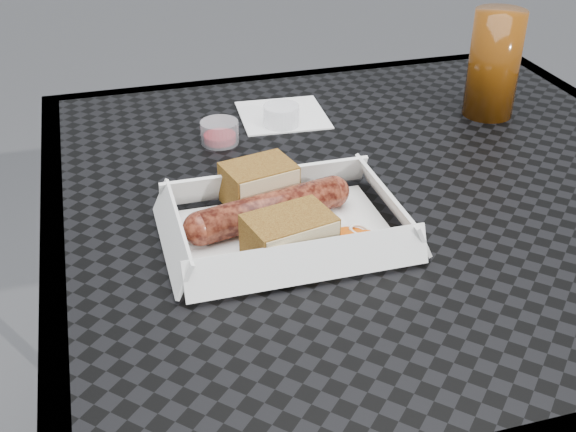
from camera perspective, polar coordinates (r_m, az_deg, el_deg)
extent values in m
cube|color=black|center=(0.87, 7.99, 2.12)|extent=(0.80, 0.80, 0.01)
cube|color=black|center=(1.20, 0.69, 10.51)|extent=(0.80, 0.03, 0.03)
cube|color=black|center=(0.82, -17.98, -2.09)|extent=(0.03, 0.80, 0.03)
cylinder|color=black|center=(1.31, -13.89, -7.06)|extent=(0.03, 0.03, 0.73)
cylinder|color=black|center=(1.47, 14.21, -2.35)|extent=(0.03, 0.03, 0.73)
cube|color=white|center=(0.76, -0.21, -1.42)|extent=(0.22, 0.15, 0.00)
cylinder|color=maroon|center=(0.76, -1.47, 0.54)|extent=(0.16, 0.07, 0.04)
sphere|color=maroon|center=(0.80, 3.58, 1.94)|extent=(0.04, 0.04, 0.04)
sphere|color=maroon|center=(0.74, -6.95, -0.99)|extent=(0.04, 0.04, 0.04)
cube|color=brown|center=(0.80, -2.31, 2.55)|extent=(0.09, 0.07, 0.05)
cube|color=brown|center=(0.71, 0.10, -1.55)|extent=(0.09, 0.07, 0.04)
cylinder|color=#D55209|center=(0.75, 5.16, -1.68)|extent=(0.02, 0.02, 0.00)
torus|color=white|center=(0.75, 5.89, -1.79)|extent=(0.02, 0.02, 0.00)
cube|color=#B2D17F|center=(0.76, 5.88, -1.46)|extent=(0.02, 0.02, 0.00)
cube|color=white|center=(1.04, -0.43, 7.99)|extent=(0.13, 0.13, 0.00)
cylinder|color=maroon|center=(0.96, -5.42, 6.60)|extent=(0.05, 0.05, 0.03)
cylinder|color=silver|center=(1.00, -0.53, 7.91)|extent=(0.05, 0.05, 0.03)
cylinder|color=#552907|center=(1.06, 15.96, 11.47)|extent=(0.07, 0.07, 0.15)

